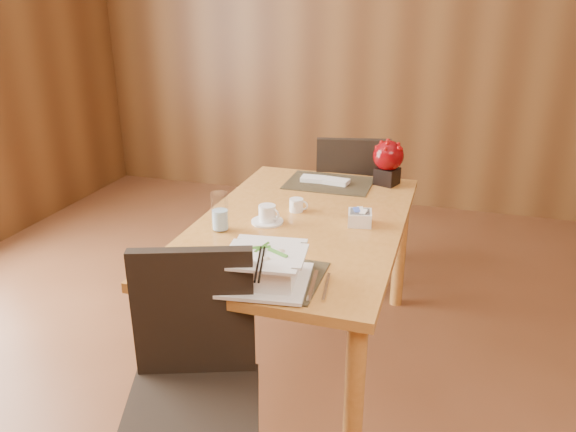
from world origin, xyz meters
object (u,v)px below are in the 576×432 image
(dining_table, at_px, (301,240))
(near_chair, at_px, (193,374))
(soup_setting, at_px, (266,268))
(sugar_caddy, at_px, (360,218))
(creamer_jug, at_px, (296,205))
(far_chair, at_px, (351,201))
(bread_plate, at_px, (162,270))
(coffee_cup, at_px, (267,215))
(berry_decor, at_px, (388,160))
(water_glass, at_px, (220,212))

(dining_table, relative_size, near_chair, 1.61)
(soup_setting, relative_size, sugar_caddy, 3.28)
(creamer_jug, relative_size, far_chair, 0.09)
(dining_table, relative_size, bread_plate, 9.14)
(soup_setting, xyz_separation_m, sugar_caddy, (0.22, 0.63, -0.03))
(bread_plate, height_order, far_chair, far_chair)
(creamer_jug, bearing_deg, bread_plate, -107.83)
(coffee_cup, relative_size, creamer_jug, 1.71)
(creamer_jug, height_order, far_chair, far_chair)
(berry_decor, relative_size, near_chair, 0.26)
(coffee_cup, distance_m, bread_plate, 0.60)
(sugar_caddy, xyz_separation_m, bread_plate, (-0.61, -0.66, -0.03))
(coffee_cup, relative_size, berry_decor, 0.60)
(berry_decor, bearing_deg, creamer_jug, -123.79)
(creamer_jug, height_order, sugar_caddy, same)
(soup_setting, bearing_deg, creamer_jug, 90.44)
(creamer_jug, height_order, near_chair, near_chair)
(creamer_jug, distance_m, bread_plate, 0.79)
(berry_decor, bearing_deg, sugar_caddy, -93.52)
(coffee_cup, distance_m, near_chair, 0.85)
(soup_setting, xyz_separation_m, bread_plate, (-0.40, -0.03, -0.05))
(coffee_cup, distance_m, creamer_jug, 0.19)
(water_glass, height_order, far_chair, far_chair)
(soup_setting, bearing_deg, bread_plate, 176.67)
(sugar_caddy, bearing_deg, near_chair, -112.87)
(sugar_caddy, xyz_separation_m, far_chair, (-0.20, 0.88, -0.25))
(dining_table, height_order, berry_decor, berry_decor)
(creamer_jug, bearing_deg, near_chair, -89.62)
(dining_table, relative_size, water_glass, 8.77)
(sugar_caddy, distance_m, far_chair, 0.94)
(sugar_caddy, bearing_deg, berry_decor, 86.48)
(dining_table, height_order, water_glass, water_glass)
(coffee_cup, bearing_deg, dining_table, 25.03)
(dining_table, bearing_deg, sugar_caddy, 7.67)
(coffee_cup, height_order, berry_decor, berry_decor)
(dining_table, distance_m, near_chair, 0.89)
(far_chair, bearing_deg, coffee_cup, 66.13)
(water_glass, bearing_deg, far_chair, 72.14)
(coffee_cup, bearing_deg, water_glass, -139.83)
(dining_table, bearing_deg, coffee_cup, -154.97)
(dining_table, distance_m, berry_decor, 0.74)
(dining_table, height_order, coffee_cup, coffee_cup)
(near_chair, bearing_deg, water_glass, 85.11)
(berry_decor, height_order, near_chair, berry_decor)
(bread_plate, distance_m, near_chair, 0.41)
(sugar_caddy, bearing_deg, far_chair, 103.05)
(bread_plate, relative_size, far_chair, 0.17)
(bread_plate, bearing_deg, coffee_cup, 68.93)
(coffee_cup, xyz_separation_m, near_chair, (0.02, -0.81, -0.26))
(soup_setting, bearing_deg, water_glass, 123.91)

